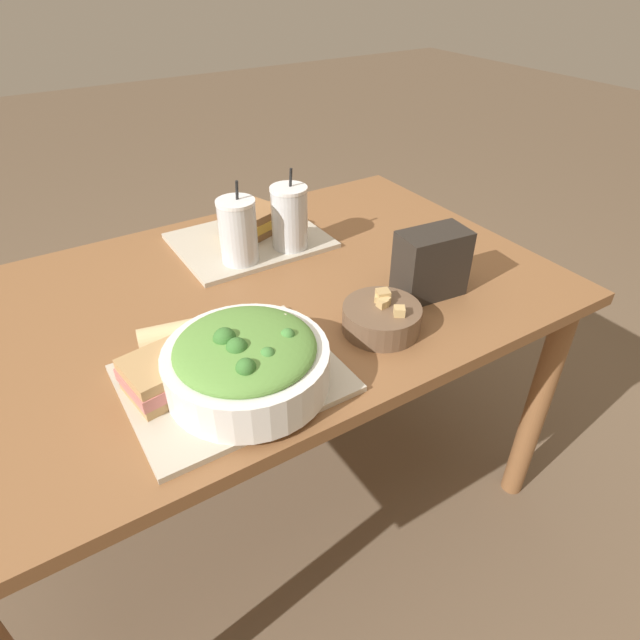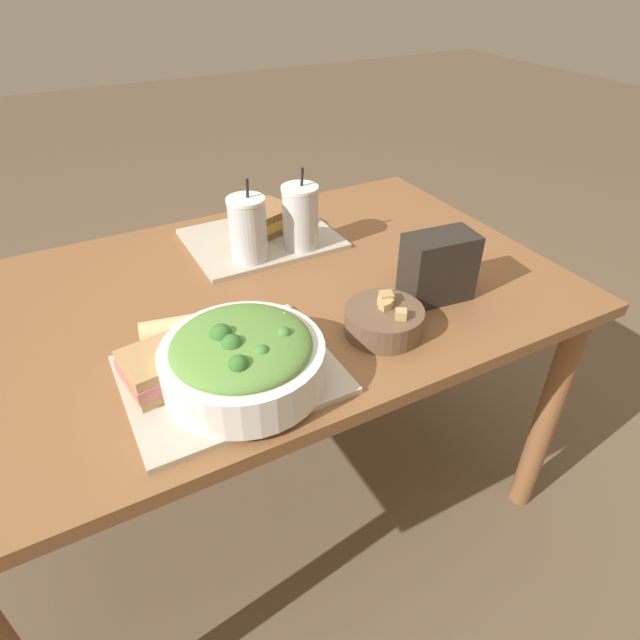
{
  "view_description": "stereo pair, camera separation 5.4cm",
  "coord_description": "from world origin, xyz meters",
  "px_view_note": "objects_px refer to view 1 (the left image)",
  "views": [
    {
      "loc": [
        -0.41,
        -0.95,
        1.37
      ],
      "look_at": [
        0.02,
        -0.26,
        0.78
      ],
      "focal_mm": 30.0,
      "sensor_mm": 36.0,
      "label": 1
    },
    {
      "loc": [
        -0.37,
        -0.98,
        1.37
      ],
      "look_at": [
        0.02,
        -0.26,
        0.78
      ],
      "focal_mm": 30.0,
      "sensor_mm": 36.0,
      "label": 2
    }
  ],
  "objects_px": {
    "baguette_near": "(187,336)",
    "drink_cup_red": "(290,219)",
    "drink_cup_dark": "(238,233)",
    "chip_bag": "(431,264)",
    "sandwich_near": "(162,375)",
    "salad_bowl": "(246,361)",
    "sandwich_far": "(253,220)",
    "soup_bowl": "(382,317)"
  },
  "relations": [
    {
      "from": "soup_bowl",
      "to": "sandwich_near",
      "type": "relative_size",
      "value": 1.16
    },
    {
      "from": "baguette_near",
      "to": "drink_cup_dark",
      "type": "relative_size",
      "value": 0.88
    },
    {
      "from": "drink_cup_red",
      "to": "chip_bag",
      "type": "height_order",
      "value": "drink_cup_red"
    },
    {
      "from": "salad_bowl",
      "to": "drink_cup_red",
      "type": "height_order",
      "value": "drink_cup_red"
    },
    {
      "from": "sandwich_far",
      "to": "sandwich_near",
      "type": "bearing_deg",
      "value": -150.12
    },
    {
      "from": "sandwich_near",
      "to": "sandwich_far",
      "type": "distance_m",
      "value": 0.63
    },
    {
      "from": "sandwich_far",
      "to": "drink_cup_red",
      "type": "xyz_separation_m",
      "value": [
        0.04,
        -0.13,
        0.04
      ]
    },
    {
      "from": "soup_bowl",
      "to": "sandwich_far",
      "type": "distance_m",
      "value": 0.53
    },
    {
      "from": "sandwich_near",
      "to": "drink_cup_dark",
      "type": "distance_m",
      "value": 0.47
    },
    {
      "from": "baguette_near",
      "to": "drink_cup_dark",
      "type": "height_order",
      "value": "drink_cup_dark"
    },
    {
      "from": "drink_cup_red",
      "to": "chip_bag",
      "type": "distance_m",
      "value": 0.38
    },
    {
      "from": "baguette_near",
      "to": "sandwich_far",
      "type": "xyz_separation_m",
      "value": [
        0.33,
        0.39,
        0.0
      ]
    },
    {
      "from": "sandwich_near",
      "to": "baguette_near",
      "type": "xyz_separation_m",
      "value": [
        0.08,
        0.08,
        -0.0
      ]
    },
    {
      "from": "soup_bowl",
      "to": "drink_cup_dark",
      "type": "relative_size",
      "value": 0.79
    },
    {
      "from": "sandwich_far",
      "to": "chip_bag",
      "type": "bearing_deg",
      "value": -86.18
    },
    {
      "from": "salad_bowl",
      "to": "baguette_near",
      "type": "distance_m",
      "value": 0.16
    },
    {
      "from": "salad_bowl",
      "to": "baguette_near",
      "type": "relative_size",
      "value": 1.62
    },
    {
      "from": "sandwich_far",
      "to": "drink_cup_red",
      "type": "height_order",
      "value": "drink_cup_red"
    },
    {
      "from": "drink_cup_dark",
      "to": "sandwich_near",
      "type": "bearing_deg",
      "value": -131.47
    },
    {
      "from": "salad_bowl",
      "to": "drink_cup_red",
      "type": "relative_size",
      "value": 1.41
    },
    {
      "from": "drink_cup_red",
      "to": "baguette_near",
      "type": "bearing_deg",
      "value": -144.54
    },
    {
      "from": "sandwich_far",
      "to": "drink_cup_dark",
      "type": "relative_size",
      "value": 0.82
    },
    {
      "from": "drink_cup_dark",
      "to": "chip_bag",
      "type": "relative_size",
      "value": 1.26
    },
    {
      "from": "baguette_near",
      "to": "drink_cup_red",
      "type": "distance_m",
      "value": 0.46
    },
    {
      "from": "sandwich_near",
      "to": "drink_cup_dark",
      "type": "height_order",
      "value": "drink_cup_dark"
    },
    {
      "from": "soup_bowl",
      "to": "drink_cup_red",
      "type": "bearing_deg",
      "value": 88.16
    },
    {
      "from": "drink_cup_dark",
      "to": "chip_bag",
      "type": "xyz_separation_m",
      "value": [
        0.3,
        -0.34,
        -0.01
      ]
    },
    {
      "from": "soup_bowl",
      "to": "salad_bowl",
      "type": "bearing_deg",
      "value": -176.58
    },
    {
      "from": "sandwich_far",
      "to": "baguette_near",
      "type": "bearing_deg",
      "value": -149.84
    },
    {
      "from": "drink_cup_red",
      "to": "drink_cup_dark",
      "type": "bearing_deg",
      "value": -180.0
    },
    {
      "from": "sandwich_far",
      "to": "drink_cup_red",
      "type": "distance_m",
      "value": 0.14
    },
    {
      "from": "drink_cup_dark",
      "to": "chip_bag",
      "type": "bearing_deg",
      "value": -48.65
    },
    {
      "from": "drink_cup_red",
      "to": "sandwich_far",
      "type": "bearing_deg",
      "value": 107.84
    },
    {
      "from": "soup_bowl",
      "to": "drink_cup_dark",
      "type": "bearing_deg",
      "value": 107.75
    },
    {
      "from": "sandwich_near",
      "to": "drink_cup_red",
      "type": "distance_m",
      "value": 0.57
    },
    {
      "from": "salad_bowl",
      "to": "sandwich_far",
      "type": "bearing_deg",
      "value": 62.71
    },
    {
      "from": "sandwich_far",
      "to": "drink_cup_dark",
      "type": "distance_m",
      "value": 0.17
    },
    {
      "from": "drink_cup_dark",
      "to": "chip_bag",
      "type": "height_order",
      "value": "drink_cup_dark"
    },
    {
      "from": "sandwich_near",
      "to": "baguette_near",
      "type": "bearing_deg",
      "value": 39.55
    },
    {
      "from": "soup_bowl",
      "to": "sandwich_near",
      "type": "bearing_deg",
      "value": 173.92
    },
    {
      "from": "salad_bowl",
      "to": "baguette_near",
      "type": "bearing_deg",
      "value": 110.15
    },
    {
      "from": "soup_bowl",
      "to": "baguette_near",
      "type": "bearing_deg",
      "value": 160.2
    }
  ]
}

